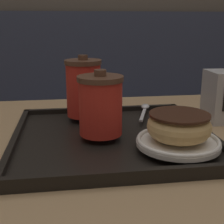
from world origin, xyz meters
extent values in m
cube|color=#33384C|center=(0.24, 0.84, 0.23)|extent=(1.45, 0.44, 0.45)
cube|color=#33384C|center=(0.24, 1.02, 0.73)|extent=(1.45, 0.08, 0.55)
cube|color=tan|center=(0.00, 0.00, 0.69)|extent=(0.80, 0.76, 0.03)
cube|color=black|center=(-0.02, -0.01, 0.71)|extent=(0.41, 0.38, 0.01)
cube|color=black|center=(-0.02, -0.19, 0.73)|extent=(0.41, 0.01, 0.01)
cube|color=black|center=(-0.02, 0.18, 0.73)|extent=(0.41, 0.01, 0.01)
cube|color=black|center=(-0.22, -0.01, 0.73)|extent=(0.01, 0.38, 0.01)
cube|color=black|center=(0.18, -0.01, 0.73)|extent=(0.01, 0.38, 0.01)
cylinder|color=red|center=(-0.05, -0.02, 0.79)|extent=(0.09, 0.09, 0.11)
cylinder|color=brown|center=(-0.05, -0.02, 0.84)|extent=(0.09, 0.09, 0.01)
cylinder|color=brown|center=(-0.05, -0.02, 0.86)|extent=(0.02, 0.02, 0.01)
cylinder|color=red|center=(-0.07, 0.11, 0.79)|extent=(0.08, 0.08, 0.12)
cylinder|color=brown|center=(-0.07, 0.11, 0.86)|extent=(0.09, 0.09, 0.01)
cylinder|color=brown|center=(-0.07, 0.11, 0.87)|extent=(0.02, 0.02, 0.01)
cylinder|color=white|center=(0.09, -0.10, 0.74)|extent=(0.16, 0.16, 0.01)
torus|color=white|center=(0.09, -0.10, 0.74)|extent=(0.15, 0.15, 0.01)
torus|color=#DBB270|center=(0.09, -0.10, 0.77)|extent=(0.12, 0.12, 0.04)
cylinder|color=#381E14|center=(0.09, -0.10, 0.79)|extent=(0.11, 0.11, 0.00)
ellipsoid|color=silver|center=(0.09, 0.15, 0.74)|extent=(0.03, 0.04, 0.01)
cube|color=silver|center=(0.07, 0.09, 0.73)|extent=(0.04, 0.10, 0.00)
camera|label=1|loc=(-0.11, -0.62, 0.95)|focal=50.00mm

